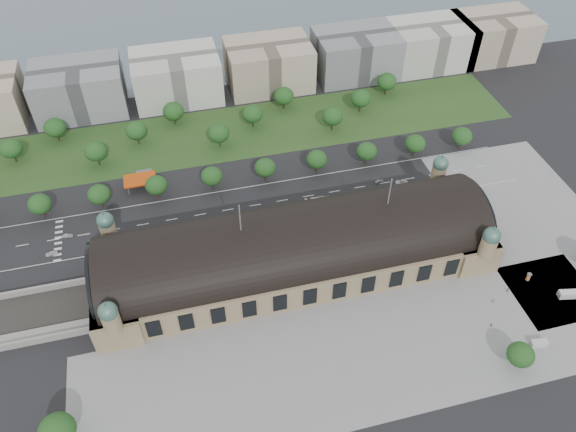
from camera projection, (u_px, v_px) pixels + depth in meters
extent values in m
plane|color=black|center=(295.00, 267.00, 218.21)|extent=(900.00, 900.00, 0.00)
cube|color=#97805D|center=(295.00, 256.00, 214.01)|extent=(150.00, 40.00, 12.00)
cube|color=#97805D|center=(116.00, 291.00, 202.22)|extent=(16.00, 43.00, 12.00)
cube|color=#97805D|center=(456.00, 226.00, 225.81)|extent=(16.00, 43.00, 12.00)
cylinder|color=black|center=(296.00, 246.00, 209.82)|extent=(144.00, 37.60, 37.60)
cylinder|color=black|center=(94.00, 280.00, 195.57)|extent=(1.20, 32.00, 32.00)
cylinder|color=black|center=(474.00, 209.00, 221.27)|extent=(1.20, 32.00, 32.00)
cylinder|color=#97805D|center=(108.00, 231.00, 209.77)|extent=(6.00, 6.00, 8.00)
sphere|color=#446D5F|center=(105.00, 220.00, 205.93)|extent=(6.40, 6.40, 6.40)
cone|color=#446D5F|center=(103.00, 213.00, 203.13)|extent=(1.00, 1.00, 2.50)
cylinder|color=#97805D|center=(438.00, 174.00, 233.36)|extent=(6.00, 6.00, 8.00)
sphere|color=#446D5F|center=(441.00, 164.00, 229.52)|extent=(6.40, 6.40, 6.40)
cone|color=#446D5F|center=(443.00, 156.00, 226.72)|extent=(1.00, 1.00, 2.50)
cylinder|color=#97805D|center=(112.00, 321.00, 180.67)|extent=(6.00, 6.00, 8.00)
sphere|color=#446D5F|center=(108.00, 311.00, 176.83)|extent=(6.40, 6.40, 6.40)
cone|color=#446D5F|center=(105.00, 304.00, 174.03)|extent=(1.00, 1.00, 2.50)
cylinder|color=#97805D|center=(488.00, 246.00, 204.26)|extent=(6.00, 6.00, 8.00)
sphere|color=#446D5F|center=(492.00, 236.00, 200.42)|extent=(6.40, 6.40, 6.40)
cone|color=#446D5F|center=(495.00, 228.00, 197.62)|extent=(1.00, 1.00, 2.50)
cylinder|color=#59595B|center=(240.00, 218.00, 192.66)|extent=(0.50, 0.50, 12.00)
cylinder|color=#59595B|center=(390.00, 192.00, 202.34)|extent=(0.50, 0.50, 12.00)
cube|color=gray|center=(357.00, 357.00, 189.48)|extent=(190.00, 48.00, 0.12)
cube|color=gray|center=(531.00, 221.00, 236.34)|extent=(56.00, 100.00, 0.12)
cube|color=black|center=(228.00, 210.00, 241.01)|extent=(260.00, 26.00, 0.10)
cube|color=#26481D|center=(219.00, 135.00, 280.00)|extent=(300.00, 45.00, 0.10)
cube|color=#C7420B|center=(140.00, 179.00, 248.19)|extent=(14.00, 9.00, 0.70)
cube|color=#59595B|center=(145.00, 176.00, 254.87)|extent=(7.00, 5.00, 3.20)
cylinder|color=#59595B|center=(128.00, 181.00, 251.19)|extent=(0.50, 0.50, 4.40)
cylinder|color=#59595B|center=(153.00, 177.00, 253.13)|extent=(0.50, 0.50, 4.40)
cylinder|color=#59595B|center=(129.00, 190.00, 246.76)|extent=(0.50, 0.50, 4.40)
cylinder|color=#59595B|center=(154.00, 186.00, 248.69)|extent=(0.50, 0.50, 4.40)
cube|color=gray|center=(79.00, 89.00, 287.88)|extent=(45.00, 32.00, 24.00)
cube|color=silver|center=(177.00, 77.00, 296.68)|extent=(45.00, 32.00, 24.00)
cube|color=#BBAB93|center=(269.00, 65.00, 305.49)|extent=(45.00, 32.00, 24.00)
cube|color=gray|center=(356.00, 54.00, 314.29)|extent=(45.00, 32.00, 24.00)
cube|color=silver|center=(430.00, 44.00, 322.21)|extent=(45.00, 32.00, 24.00)
cube|color=#BBAB93|center=(493.00, 36.00, 329.25)|extent=(45.00, 32.00, 24.00)
cylinder|color=#2D2116|center=(44.00, 213.00, 236.52)|extent=(0.70, 0.70, 4.32)
ellipsoid|color=#1D4418|center=(40.00, 204.00, 232.82)|extent=(9.60, 9.60, 8.16)
cylinder|color=#2D2116|center=(102.00, 204.00, 240.74)|extent=(0.70, 0.70, 4.32)
ellipsoid|color=#1D4418|center=(99.00, 194.00, 237.05)|extent=(9.60, 9.60, 8.16)
cylinder|color=#2D2116|center=(158.00, 194.00, 244.97)|extent=(0.70, 0.70, 4.32)
ellipsoid|color=#1D4418|center=(156.00, 185.00, 241.27)|extent=(9.60, 9.60, 8.16)
cylinder|color=#2D2116|center=(213.00, 185.00, 249.19)|extent=(0.70, 0.70, 4.32)
ellipsoid|color=#1D4418|center=(212.00, 176.00, 245.50)|extent=(9.60, 9.60, 8.16)
cylinder|color=#2D2116|center=(265.00, 177.00, 253.42)|extent=(0.70, 0.70, 4.32)
ellipsoid|color=#1D4418|center=(265.00, 168.00, 249.73)|extent=(9.60, 9.60, 8.16)
cylinder|color=#2D2116|center=(316.00, 168.00, 257.64)|extent=(0.70, 0.70, 4.32)
ellipsoid|color=#1D4418|center=(317.00, 159.00, 253.95)|extent=(9.60, 9.60, 8.16)
cylinder|color=#2D2116|center=(366.00, 160.00, 261.87)|extent=(0.70, 0.70, 4.32)
ellipsoid|color=#1D4418|center=(367.00, 151.00, 258.18)|extent=(9.60, 9.60, 8.16)
cylinder|color=#2D2116|center=(413.00, 153.00, 266.09)|extent=(0.70, 0.70, 4.32)
ellipsoid|color=#1D4418|center=(415.00, 144.00, 262.40)|extent=(9.60, 9.60, 8.16)
cylinder|color=#2D2116|center=(460.00, 145.00, 270.32)|extent=(0.70, 0.70, 4.32)
ellipsoid|color=#1D4418|center=(462.00, 136.00, 266.63)|extent=(9.60, 9.60, 8.16)
cylinder|color=#2D2116|center=(15.00, 158.00, 262.85)|extent=(0.70, 0.70, 4.68)
ellipsoid|color=#1D4418|center=(11.00, 148.00, 258.85)|extent=(10.40, 10.40, 8.84)
cylinder|color=#2D2116|center=(58.00, 137.00, 274.51)|extent=(0.70, 0.70, 4.68)
ellipsoid|color=#1D4418|center=(55.00, 128.00, 270.51)|extent=(10.40, 10.40, 8.84)
cylinder|color=#2D2116|center=(99.00, 161.00, 261.23)|extent=(0.70, 0.70, 4.68)
ellipsoid|color=#1D4418|center=(96.00, 151.00, 257.23)|extent=(10.40, 10.40, 8.84)
cylinder|color=#2D2116|center=(138.00, 140.00, 272.88)|extent=(0.70, 0.70, 4.68)
ellipsoid|color=#1D4418|center=(136.00, 130.00, 268.88)|extent=(10.40, 10.40, 8.84)
cylinder|color=#2D2116|center=(175.00, 121.00, 284.54)|extent=(0.70, 0.70, 4.68)
ellipsoid|color=#1D4418|center=(173.00, 111.00, 280.54)|extent=(10.40, 10.40, 8.84)
cylinder|color=#2D2116|center=(220.00, 143.00, 271.26)|extent=(0.70, 0.70, 4.68)
ellipsoid|color=#1D4418|center=(219.00, 133.00, 267.26)|extent=(10.40, 10.40, 8.84)
cylinder|color=#2D2116|center=(253.00, 123.00, 282.92)|extent=(0.70, 0.70, 4.68)
ellipsoid|color=#1D4418|center=(253.00, 114.00, 278.92)|extent=(10.40, 10.40, 8.84)
cylinder|color=#2D2116|center=(284.00, 105.00, 294.58)|extent=(0.70, 0.70, 4.68)
ellipsoid|color=#1D4418|center=(284.00, 96.00, 290.58)|extent=(10.40, 10.40, 8.84)
cylinder|color=#2D2116|center=(332.00, 126.00, 281.30)|extent=(0.70, 0.70, 4.68)
ellipsoid|color=#1D4418|center=(333.00, 116.00, 277.30)|extent=(10.40, 10.40, 8.84)
cylinder|color=#2D2116|center=(360.00, 108.00, 292.95)|extent=(0.70, 0.70, 4.68)
ellipsoid|color=#1D4418|center=(361.00, 98.00, 288.95)|extent=(10.40, 10.40, 8.84)
cylinder|color=#2D2116|center=(386.00, 91.00, 304.61)|extent=(0.70, 0.70, 4.68)
ellipsoid|color=#1D4418|center=(387.00, 82.00, 300.61)|extent=(10.40, 10.40, 8.84)
ellipsoid|color=#1D4418|center=(57.00, 431.00, 162.96)|extent=(11.00, 11.00, 9.35)
cylinder|color=#2D2116|center=(516.00, 363.00, 185.81)|extent=(0.70, 0.70, 3.96)
ellipsoid|color=#1D4418|center=(521.00, 355.00, 182.43)|extent=(9.00, 9.00, 7.65)
imported|color=silver|center=(51.00, 253.00, 222.02)|extent=(4.79, 2.32, 1.58)
imported|color=#979B9F|center=(68.00, 236.00, 229.21)|extent=(3.96, 1.68, 1.27)
imported|color=#191B46|center=(311.00, 199.00, 245.03)|extent=(4.11, 1.78, 1.38)
imported|color=slate|center=(379.00, 181.00, 253.37)|extent=(4.23, 1.92, 1.35)
imported|color=silver|center=(401.00, 182.00, 253.13)|extent=(5.52, 2.71, 1.51)
imported|color=black|center=(135.00, 247.00, 224.44)|extent=(4.90, 3.10, 1.53)
imported|color=maroon|center=(163.00, 242.00, 226.37)|extent=(6.38, 4.60, 1.61)
imported|color=#1B2A4D|center=(100.00, 261.00, 219.31)|extent=(5.28, 4.85, 1.49)
imported|color=#575B5E|center=(165.00, 242.00, 226.55)|extent=(4.52, 3.26, 1.43)
imported|color=silver|center=(149.00, 245.00, 225.49)|extent=(4.23, 2.70, 1.32)
imported|color=#96989E|center=(177.00, 240.00, 227.46)|extent=(5.02, 4.66, 1.31)
imported|color=black|center=(192.00, 238.00, 227.95)|extent=(5.45, 4.57, 1.49)
imported|color=#B1421C|center=(242.00, 223.00, 232.93)|extent=(12.33, 3.43, 3.40)
imported|color=silver|center=(263.00, 219.00, 234.53)|extent=(12.48, 3.32, 3.45)
imported|color=silver|center=(318.00, 201.00, 242.51)|extent=(12.18, 3.90, 3.33)
cube|color=silver|center=(568.00, 294.00, 206.73)|extent=(7.04, 3.90, 2.88)
cube|color=silver|center=(561.00, 295.00, 206.95)|extent=(2.21, 2.74, 1.99)
cube|color=silver|center=(539.00, 343.00, 191.98)|extent=(5.99, 3.07, 2.48)
cube|color=silver|center=(533.00, 344.00, 192.08)|extent=(1.81, 2.29, 1.72)
cylinder|color=#D43558|center=(528.00, 277.00, 212.46)|extent=(1.44, 1.44, 3.08)
cylinder|color=#59595B|center=(530.00, 274.00, 211.31)|extent=(1.75, 1.75, 0.26)
imported|color=gray|center=(494.00, 301.00, 205.18)|extent=(0.91, 0.59, 1.76)
imported|color=gray|center=(491.00, 325.00, 197.73)|extent=(0.53, 0.71, 1.77)
imported|color=gray|center=(508.00, 290.00, 208.97)|extent=(0.84, 0.94, 1.68)
imported|color=gray|center=(519.00, 347.00, 191.24)|extent=(1.31, 1.03, 1.87)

